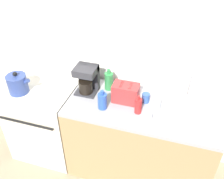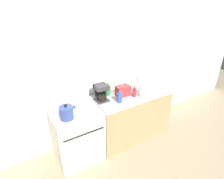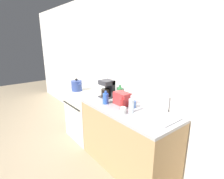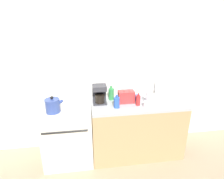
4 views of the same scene
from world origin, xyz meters
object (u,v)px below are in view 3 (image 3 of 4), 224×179
at_px(stove, 88,114).
at_px(coffee_maker, 108,88).
at_px(bottle_green, 120,93).
at_px(cup_blue, 133,104).
at_px(bottle_clear, 131,106).
at_px(cup_white, 123,110).
at_px(kettle, 77,86).
at_px(bottle_red, 122,104).
at_px(bottle_blue, 106,98).
at_px(toaster, 122,98).

bearing_deg(stove, coffee_maker, 10.87).
bearing_deg(coffee_maker, bottle_green, 26.72).
bearing_deg(cup_blue, stove, -175.21).
bearing_deg(stove, bottle_green, 15.60).
bearing_deg(bottle_clear, cup_white, -122.90).
bearing_deg(bottle_green, stove, -164.40).
relative_size(coffee_maker, cup_blue, 3.05).
relative_size(kettle, cup_white, 2.90).
height_order(coffee_maker, cup_blue, coffee_maker).
distance_m(bottle_clear, bottle_red, 0.16).
bearing_deg(bottle_blue, toaster, 43.19).
xyz_separation_m(coffee_maker, bottle_red, (0.55, -0.18, -0.07)).
bearing_deg(bottle_blue, cup_blue, 29.43).
distance_m(bottle_blue, bottle_clear, 0.48).
bearing_deg(kettle, bottle_green, 20.62).
relative_size(toaster, bottle_blue, 1.25).
bearing_deg(coffee_maker, stove, -169.13).
xyz_separation_m(bottle_blue, cup_blue, (0.36, 0.20, -0.03)).
height_order(bottle_blue, bottle_red, bottle_blue).
xyz_separation_m(kettle, bottle_clear, (1.36, 0.06, 0.00)).
height_order(coffee_maker, bottle_red, coffee_maker).
bearing_deg(coffee_maker, toaster, -6.26).
height_order(stove, coffee_maker, coffee_maker).
bearing_deg(kettle, bottle_red, 2.08).
bearing_deg(toaster, bottle_red, -41.07).
bearing_deg(bottle_red, cup_blue, 77.97).
bearing_deg(bottle_red, coffee_maker, 162.42).
height_order(bottle_clear, cup_blue, bottle_clear).
height_order(toaster, bottle_blue, bottle_blue).
height_order(bottle_red, cup_blue, bottle_red).
xyz_separation_m(bottle_blue, bottle_clear, (0.48, 0.05, 0.02)).
xyz_separation_m(kettle, bottle_blue, (0.87, 0.01, -0.02)).
height_order(bottle_red, cup_white, bottle_red).
height_order(kettle, bottle_green, kettle).
xyz_separation_m(toaster, cup_white, (0.25, -0.20, -0.05)).
bearing_deg(cup_blue, kettle, -170.15).
bearing_deg(kettle, cup_blue, 9.85).
height_order(toaster, coffee_maker, coffee_maker).
distance_m(coffee_maker, bottle_clear, 0.73).
bearing_deg(cup_blue, bottle_clear, -52.31).
bearing_deg(stove, kettle, -140.90).
relative_size(bottle_blue, bottle_clear, 0.81).
height_order(toaster, cup_white, toaster).
distance_m(toaster, bottle_clear, 0.33).
distance_m(bottle_green, cup_blue, 0.41).
bearing_deg(bottle_blue, stove, 171.11).
bearing_deg(kettle, cup_white, -1.33).
bearing_deg(cup_white, bottle_clear, 57.10).
distance_m(bottle_blue, bottle_green, 0.31).
xyz_separation_m(kettle, coffee_maker, (0.65, 0.22, 0.05)).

